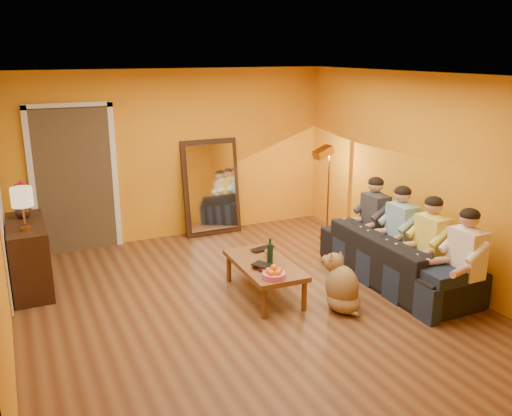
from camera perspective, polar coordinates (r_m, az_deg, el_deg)
name	(u,v)px	position (r m, az deg, el deg)	size (l,w,h in m)	color
room_shell	(233,190)	(6.28, -2.40, 1.95)	(5.00, 5.50, 2.60)	brown
doorway_recess	(74,179)	(8.33, -18.64, 2.90)	(1.06, 0.30, 2.10)	#3F2D19
door_jamb_left	(32,185)	(8.17, -22.50, 2.27)	(0.08, 0.06, 2.20)	white
door_jamb_right	(115,177)	(8.29, -14.64, 3.16)	(0.08, 0.06, 2.20)	white
door_header	(67,106)	(8.05, -19.23, 10.15)	(1.22, 0.06, 0.08)	white
mirror_frame	(211,187)	(8.65, -4.75, 2.20)	(0.92, 0.06, 1.52)	black
mirror_glass	(212,188)	(8.62, -4.65, 2.14)	(0.78, 0.02, 1.36)	white
sideboard	(29,256)	(7.23, -22.80, -4.69)	(0.44, 1.18, 0.85)	black
table_lamp	(23,209)	(6.74, -23.29, -0.12)	(0.24, 0.24, 0.51)	beige
sofa	(396,257)	(7.13, 14.54, -5.02)	(0.88, 2.25, 0.66)	black
coffee_table	(264,279)	(6.57, 0.88, -7.46)	(0.62, 1.22, 0.42)	brown
floor_lamp	(328,194)	(8.45, 7.61, 1.49)	(0.30, 0.24, 1.44)	#AA7532
dog	(342,282)	(6.25, 9.05, -7.70)	(0.37, 0.57, 0.67)	olive
person_far_left	(466,261)	(6.44, 21.23, -5.27)	(0.70, 0.44, 1.22)	white
person_mid_left	(431,246)	(6.80, 17.94, -3.81)	(0.70, 0.44, 1.22)	#EADB4E
person_mid_right	(401,232)	(7.19, 15.01, -2.49)	(0.70, 0.44, 1.22)	#80AEC6
person_far_right	(375,221)	(7.59, 12.38, -1.31)	(0.70, 0.44, 1.22)	#323337
fruit_bowl	(274,271)	(6.04, 1.89, -6.66)	(0.26, 0.26, 0.16)	#F25591
wine_bottle	(270,251)	(6.41, 1.49, -4.56)	(0.07, 0.07, 0.31)	black
tumbler	(269,254)	(6.62, 1.37, -4.85)	(0.10, 0.10, 0.10)	#B27F3F
laptop	(265,250)	(6.85, 0.97, -4.43)	(0.33, 0.21, 0.03)	black
book_lower	(258,270)	(6.24, 0.19, -6.55)	(0.18, 0.25, 0.02)	black
book_mid	(258,268)	(6.25, 0.23, -6.33)	(0.17, 0.23, 0.02)	#B3142E
book_upper	(258,267)	(6.22, 0.23, -6.25)	(0.16, 0.22, 0.02)	black
vase	(23,210)	(7.31, -23.34, -0.18)	(0.19, 0.19, 0.20)	black
flowers	(20,190)	(7.25, -23.57, 1.79)	(0.17, 0.17, 0.48)	#B3142E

